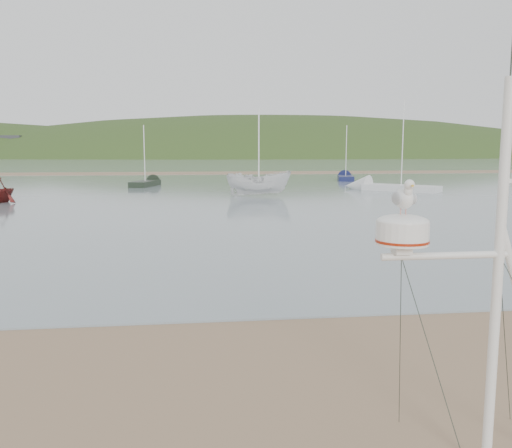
{
  "coord_description": "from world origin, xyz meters",
  "views": [
    {
      "loc": [
        1.03,
        -6.63,
        3.5
      ],
      "look_at": [
        1.96,
        1.0,
        2.43
      ],
      "focal_mm": 38.0,
      "sensor_mm": 36.0,
      "label": 1
    }
  ],
  "objects": [
    {
      "name": "mast_rig",
      "position": [
        4.13,
        -1.53,
        1.23
      ],
      "size": [
        2.27,
        2.42,
        5.12
      ],
      "color": "white",
      "rests_on": "ground"
    },
    {
      "name": "sailboat_blue_far",
      "position": [
        18.29,
        52.57,
        0.3
      ],
      "size": [
        3.03,
        6.66,
        6.45
      ],
      "color": "#131843",
      "rests_on": "ground"
    },
    {
      "name": "ground",
      "position": [
        0.0,
        0.0,
        0.0
      ],
      "size": [
        560.0,
        560.0,
        0.0
      ],
      "primitive_type": "plane",
      "color": "#83654C",
      "rests_on": "ground"
    },
    {
      "name": "sailboat_dark_mid",
      "position": [
        -2.67,
        45.51,
        0.3
      ],
      "size": [
        3.09,
        6.22,
        6.04
      ],
      "color": "black",
      "rests_on": "ground"
    },
    {
      "name": "sandbar",
      "position": [
        0.0,
        70.0,
        0.07
      ],
      "size": [
        560.0,
        7.0,
        0.07
      ],
      "primitive_type": "cube",
      "color": "#83654C",
      "rests_on": "water"
    },
    {
      "name": "boat_white",
      "position": [
        6.03,
        32.74,
        2.41
      ],
      "size": [
        2.05,
        2.0,
        4.75
      ],
      "primitive_type": "imported",
      "rotation": [
        0.0,
        0.0,
        1.44
      ],
      "color": "silver",
      "rests_on": "water"
    },
    {
      "name": "sailboat_white_near",
      "position": [
        16.45,
        37.23,
        0.3
      ],
      "size": [
        7.24,
        6.92,
        7.97
      ],
      "color": "silver",
      "rests_on": "ground"
    },
    {
      "name": "water",
      "position": [
        0.0,
        132.0,
        0.02
      ],
      "size": [
        560.0,
        256.0,
        0.04
      ],
      "primitive_type": "cube",
      "color": "gray",
      "rests_on": "ground"
    },
    {
      "name": "hill_ridge",
      "position": [
        18.52,
        235.0,
        -19.7
      ],
      "size": [
        620.0,
        180.0,
        80.0
      ],
      "color": "#273C18",
      "rests_on": "ground"
    },
    {
      "name": "far_cottages",
      "position": [
        3.0,
        196.0,
        4.0
      ],
      "size": [
        294.4,
        6.3,
        8.0
      ],
      "color": "silver",
      "rests_on": "ground"
    }
  ]
}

